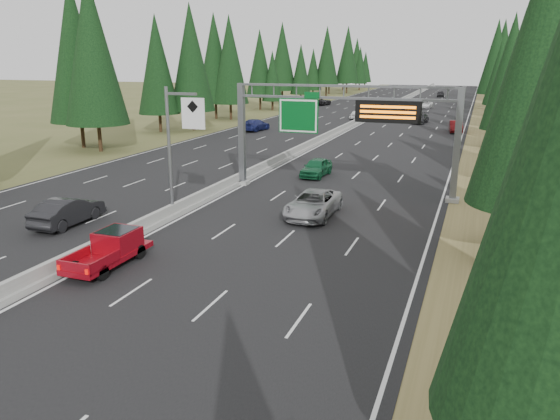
# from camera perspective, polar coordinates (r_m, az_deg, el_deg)

# --- Properties ---
(road) EXTENTS (32.00, 260.00, 0.08)m
(road) POSITION_cam_1_polar(r_m,az_deg,el_deg) (85.81, 8.27, 8.96)
(road) COLOR black
(road) RESTS_ON ground
(shoulder_right) EXTENTS (3.60, 260.00, 0.06)m
(shoulder_right) POSITION_cam_1_polar(r_m,az_deg,el_deg) (84.00, 20.34, 8.01)
(shoulder_right) COLOR olive
(shoulder_right) RESTS_ON ground
(shoulder_left) EXTENTS (3.60, 260.00, 0.06)m
(shoulder_left) POSITION_cam_1_polar(r_m,az_deg,el_deg) (91.13, -2.89, 9.47)
(shoulder_left) COLOR #4A5125
(shoulder_left) RESTS_ON ground
(median_barrier) EXTENTS (0.70, 260.00, 0.85)m
(median_barrier) POSITION_cam_1_polar(r_m,az_deg,el_deg) (85.77, 8.28, 9.21)
(median_barrier) COLOR gray
(median_barrier) RESTS_ON road
(sign_gantry) EXTENTS (16.75, 0.98, 7.80)m
(sign_gantry) POSITION_cam_1_polar(r_m,az_deg,el_deg) (39.53, 7.46, 9.04)
(sign_gantry) COLOR slate
(sign_gantry) RESTS_ON road
(hov_sign_pole) EXTENTS (2.80, 0.50, 8.00)m
(hov_sign_pole) POSITION_cam_1_polar(r_m,az_deg,el_deg) (33.45, -10.70, 6.79)
(hov_sign_pole) COLOR slate
(hov_sign_pole) RESTS_ON road
(tree_row_right) EXTENTS (11.91, 240.43, 19.00)m
(tree_row_right) POSITION_cam_1_polar(r_m,az_deg,el_deg) (72.45, 24.62, 14.02)
(tree_row_right) COLOR black
(tree_row_right) RESTS_ON ground
(tree_row_left) EXTENTS (11.95, 237.57, 18.52)m
(tree_row_left) POSITION_cam_1_polar(r_m,az_deg,el_deg) (83.81, -8.23, 15.12)
(tree_row_left) COLOR black
(tree_row_left) RESTS_ON ground
(silver_minivan) EXTENTS (2.66, 5.70, 1.58)m
(silver_minivan) POSITION_cam_1_polar(r_m,az_deg,el_deg) (34.29, 3.48, 0.66)
(silver_minivan) COLOR #9A9B9F
(silver_minivan) RESTS_ON road
(red_pickup) EXTENTS (1.77, 4.94, 1.61)m
(red_pickup) POSITION_cam_1_polar(r_m,az_deg,el_deg) (27.43, -17.04, -3.63)
(red_pickup) COLOR black
(red_pickup) RESTS_ON road
(car_ahead_green) EXTENTS (1.98, 4.51, 1.51)m
(car_ahead_green) POSITION_cam_1_polar(r_m,az_deg,el_deg) (46.09, 3.82, 4.48)
(car_ahead_green) COLOR #155C34
(car_ahead_green) RESTS_ON road
(car_ahead_dkred) EXTENTS (2.11, 4.84, 1.55)m
(car_ahead_dkred) POSITION_cam_1_polar(r_m,az_deg,el_deg) (77.59, 17.91, 8.29)
(car_ahead_dkred) COLOR #5B0D0F
(car_ahead_dkred) RESTS_ON road
(car_ahead_dkgrey) EXTENTS (2.56, 5.27, 1.48)m
(car_ahead_dkgrey) POSITION_cam_1_polar(r_m,az_deg,el_deg) (87.34, 14.40, 9.26)
(car_ahead_dkgrey) COLOR black
(car_ahead_dkgrey) RESTS_ON road
(car_ahead_white) EXTENTS (2.90, 5.42, 1.45)m
(car_ahead_white) POSITION_cam_1_polar(r_m,az_deg,el_deg) (114.23, 14.93, 10.60)
(car_ahead_white) COLOR white
(car_ahead_white) RESTS_ON road
(car_ahead_far) EXTENTS (2.12, 4.62, 1.53)m
(car_ahead_far) POSITION_cam_1_polar(r_m,az_deg,el_deg) (149.53, 16.44, 11.56)
(car_ahead_far) COLOR black
(car_ahead_far) RESTS_ON road
(car_onc_near) EXTENTS (1.85, 5.04, 1.65)m
(car_onc_near) POSITION_cam_1_polar(r_m,az_deg,el_deg) (34.79, -21.29, -0.11)
(car_onc_near) COLOR black
(car_onc_near) RESTS_ON road
(car_onc_blue) EXTENTS (2.67, 5.62, 1.58)m
(car_onc_blue) POSITION_cam_1_polar(r_m,az_deg,el_deg) (75.83, -2.57, 8.88)
(car_onc_blue) COLOR navy
(car_onc_blue) RESTS_ON road
(car_onc_white) EXTENTS (2.12, 4.37, 1.44)m
(car_onc_white) POSITION_cam_1_polar(r_m,az_deg,el_deg) (91.41, 8.09, 9.84)
(car_onc_white) COLOR white
(car_onc_white) RESTS_ON road
(car_onc_far) EXTENTS (3.04, 5.64, 1.50)m
(car_onc_far) POSITION_cam_1_polar(r_m,az_deg,el_deg) (118.47, 4.43, 11.24)
(car_onc_far) COLOR black
(car_onc_far) RESTS_ON road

